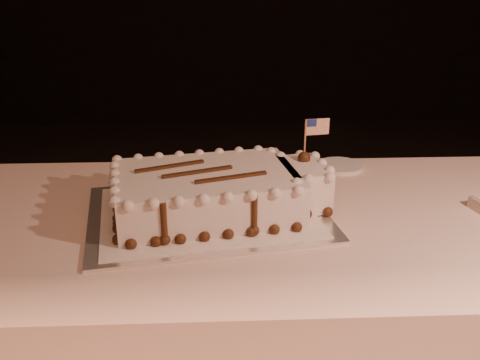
{
  "coord_description": "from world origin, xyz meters",
  "views": [
    {
      "loc": [
        -0.13,
        -0.56,
        1.33
      ],
      "look_at": [
        -0.07,
        0.62,
        0.84
      ],
      "focal_mm": 40.0,
      "sensor_mm": 36.0,
      "label": 1
    }
  ],
  "objects_px": {
    "banquet_table": "(267,342)",
    "sheet_cake": "(219,191)",
    "cake_board": "(207,213)",
    "side_plate": "(340,166)"
  },
  "relations": [
    {
      "from": "cake_board",
      "to": "banquet_table",
      "type": "bearing_deg",
      "value": -16.52
    },
    {
      "from": "banquet_table",
      "to": "side_plate",
      "type": "relative_size",
      "value": 17.87
    },
    {
      "from": "cake_board",
      "to": "sheet_cake",
      "type": "height_order",
      "value": "sheet_cake"
    },
    {
      "from": "cake_board",
      "to": "side_plate",
      "type": "relative_size",
      "value": 4.21
    },
    {
      "from": "banquet_table",
      "to": "side_plate",
      "type": "height_order",
      "value": "side_plate"
    },
    {
      "from": "banquet_table",
      "to": "side_plate",
      "type": "xyz_separation_m",
      "value": [
        0.24,
        0.32,
        0.38
      ]
    },
    {
      "from": "sheet_cake",
      "to": "side_plate",
      "type": "distance_m",
      "value": 0.47
    },
    {
      "from": "banquet_table",
      "to": "sheet_cake",
      "type": "bearing_deg",
      "value": 169.13
    },
    {
      "from": "sheet_cake",
      "to": "side_plate",
      "type": "xyz_separation_m",
      "value": [
        0.36,
        0.3,
        -0.06
      ]
    },
    {
      "from": "banquet_table",
      "to": "sheet_cake",
      "type": "height_order",
      "value": "sheet_cake"
    }
  ]
}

